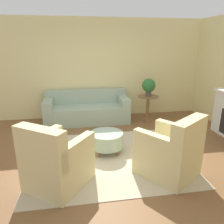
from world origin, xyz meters
TOP-DOWN VIEW (x-y plane):
  - ground_plane at (0.00, 0.00)m, footprint 16.00×16.00m
  - wall_back at (0.00, 2.69)m, footprint 9.25×0.12m
  - rug at (0.00, 0.00)m, footprint 2.89×2.42m
  - couch at (-0.29, 2.17)m, footprint 2.28×0.88m
  - armchair_left at (-0.91, -0.72)m, footprint 1.13×1.15m
  - armchair_right at (0.91, -0.72)m, footprint 1.13×1.15m
  - ottoman_table at (-0.01, 0.26)m, footprint 0.67×0.67m
  - side_table at (1.40, 1.96)m, footprint 0.57×0.57m
  - potted_plant_on_side_table at (1.40, 1.96)m, footprint 0.37×0.37m

SIDE VIEW (x-z plane):
  - ground_plane at x=0.00m, z-range 0.00..0.00m
  - rug at x=0.00m, z-range 0.00..0.01m
  - ottoman_table at x=-0.01m, z-range 0.07..0.47m
  - couch at x=-0.29m, z-range -0.11..0.75m
  - armchair_left at x=-0.91m, z-range -0.12..0.92m
  - armchair_right at x=0.91m, z-range -0.12..0.92m
  - side_table at x=1.40m, z-range 0.13..0.85m
  - potted_plant_on_side_table at x=1.40m, z-range 0.76..1.24m
  - wall_back at x=0.00m, z-range 0.00..2.80m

